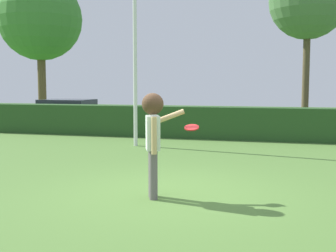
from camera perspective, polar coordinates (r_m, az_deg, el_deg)
ground_plane at (r=7.86m, az=0.31°, el=-8.86°), size 60.00×60.00×0.00m
person at (r=7.36m, az=-1.94°, el=-0.51°), size 0.66×0.74×1.81m
frisbee at (r=7.54m, az=3.12°, el=-0.20°), size 0.26×0.25×0.10m
lamppost at (r=13.66m, az=-4.37°, el=11.33°), size 0.24×0.24×6.02m
hedge_row at (r=15.50m, az=7.79°, el=0.41°), size 19.69×0.90×1.13m
parked_car_green at (r=19.78m, az=-13.07°, el=1.80°), size 4.25×1.91×1.25m
oak_tree at (r=24.08m, az=-16.45°, el=13.32°), size 4.31×4.31×7.46m
birch_tree at (r=20.95m, az=17.93°, el=15.34°), size 3.43×3.43×7.34m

